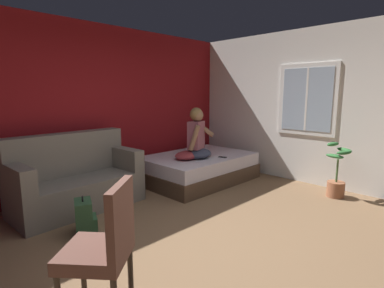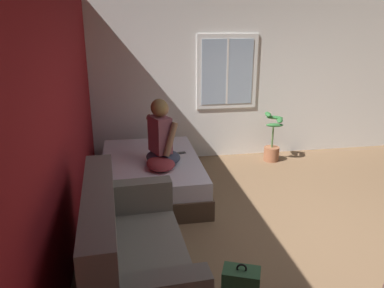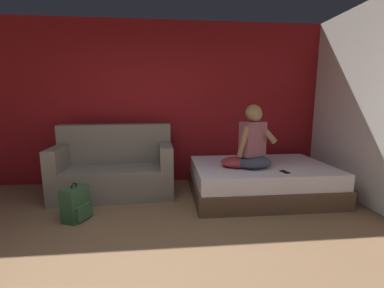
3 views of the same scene
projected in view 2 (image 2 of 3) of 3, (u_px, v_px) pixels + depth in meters
name	position (u px, v px, depth m)	size (l,w,h in m)	color
ground_plane	(333.00, 247.00, 3.99)	(40.00, 40.00, 0.00)	brown
wall_back_accent	(47.00, 140.00, 3.12)	(11.05, 0.16, 2.70)	maroon
wall_side_with_window	(248.00, 79.00, 6.48)	(0.19, 6.75, 2.70)	silver
bed	(151.00, 175.00, 5.26)	(2.01, 1.37, 0.48)	#4C3828
couch	(131.00, 259.00, 3.13)	(1.74, 0.90, 1.04)	slate
person_seated	(162.00, 138.00, 4.93)	(0.65, 0.60, 0.88)	#383D51
throw_pillow	(161.00, 164.00, 4.81)	(0.48, 0.36, 0.14)	#993338
cell_phone	(181.00, 153.00, 5.40)	(0.07, 0.14, 0.01)	black
potted_plant	(272.00, 144.00, 6.40)	(0.39, 0.37, 0.85)	#995B3D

